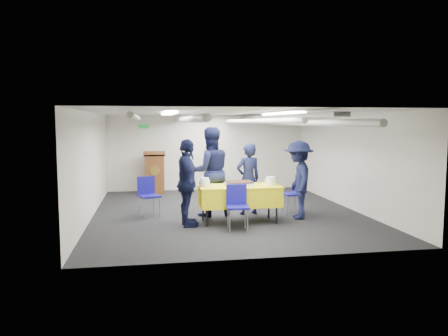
{
  "coord_description": "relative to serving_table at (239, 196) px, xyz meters",
  "views": [
    {
      "loc": [
        -1.74,
        -9.81,
        2.07
      ],
      "look_at": [
        -0.09,
        -0.2,
        1.05
      ],
      "focal_mm": 35.0,
      "sensor_mm": 36.0,
      "label": 1
    }
  ],
  "objects": [
    {
      "name": "sailor_c",
      "position": [
        -1.09,
        -0.17,
        0.31
      ],
      "size": [
        0.48,
        1.04,
        1.75
      ],
      "primitive_type": "imported",
      "rotation": [
        0.0,
        0.0,
        1.62
      ],
      "color": "black",
      "rests_on": "ground"
    },
    {
      "name": "chair_near",
      "position": [
        -0.16,
        -0.59,
        -0.03
      ],
      "size": [
        0.45,
        0.45,
        0.87
      ],
      "color": "gray",
      "rests_on": "ground"
    },
    {
      "name": "sheet_cake",
      "position": [
        -0.01,
        -0.05,
        0.26
      ],
      "size": [
        0.56,
        0.44,
        0.1
      ],
      "color": "white",
      "rests_on": "serving_table"
    },
    {
      "name": "serving_table",
      "position": [
        0.0,
        0.0,
        0.0
      ],
      "size": [
        1.68,
        0.83,
        0.77
      ],
      "color": "black",
      "rests_on": "ground"
    },
    {
      "name": "chair_left",
      "position": [
        -1.87,
        0.97,
        -0.03
      ],
      "size": [
        0.54,
        0.54,
        0.87
      ],
      "color": "gray",
      "rests_on": "ground"
    },
    {
      "name": "podium",
      "position": [
        -1.69,
        4.09,
        0.05
      ],
      "size": [
        0.62,
        0.53,
        1.25
      ],
      "color": "brown",
      "rests_on": "ground"
    },
    {
      "name": "sailor_d",
      "position": [
        1.33,
        0.13,
        0.28
      ],
      "size": [
        0.83,
        1.19,
        1.69
      ],
      "primitive_type": "imported",
      "rotation": [
        0.0,
        0.0,
        -1.78
      ],
      "color": "black",
      "rests_on": "ground"
    },
    {
      "name": "chair_right",
      "position": [
        1.44,
        0.66,
        -0.03
      ],
      "size": [
        0.46,
        0.46,
        0.87
      ],
      "color": "gray",
      "rests_on": "ground"
    },
    {
      "name": "plate_stack_right",
      "position": [
        0.66,
        -0.05,
        0.29
      ],
      "size": [
        0.23,
        0.23,
        0.18
      ],
      "color": "white",
      "rests_on": "serving_table"
    },
    {
      "name": "room_shell",
      "position": [
        0.01,
        1.45,
        1.25
      ],
      "size": [
        6.0,
        7.0,
        2.3
      ],
      "color": "silver",
      "rests_on": "ground"
    },
    {
      "name": "plate_stack_left",
      "position": [
        -0.73,
        -0.05,
        0.3
      ],
      "size": [
        0.22,
        0.22,
        0.18
      ],
      "color": "white",
      "rests_on": "serving_table"
    },
    {
      "name": "sailor_a",
      "position": [
        0.36,
        0.73,
        0.25
      ],
      "size": [
        0.67,
        0.52,
        1.61
      ],
      "primitive_type": "imported",
      "rotation": [
        0.0,
        0.0,
        3.4
      ],
      "color": "black",
      "rests_on": "ground"
    },
    {
      "name": "ground",
      "position": [
        -0.09,
        1.05,
        -0.56
      ],
      "size": [
        7.0,
        7.0,
        0.0
      ],
      "primitive_type": "plane",
      "color": "black",
      "rests_on": "ground"
    },
    {
      "name": "sailor_b",
      "position": [
        -0.51,
        0.73,
        0.43
      ],
      "size": [
        1.05,
        0.86,
        1.97
      ],
      "primitive_type": "imported",
      "rotation": [
        0.0,
        0.0,
        3.27
      ],
      "color": "black",
      "rests_on": "ground"
    }
  ]
}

